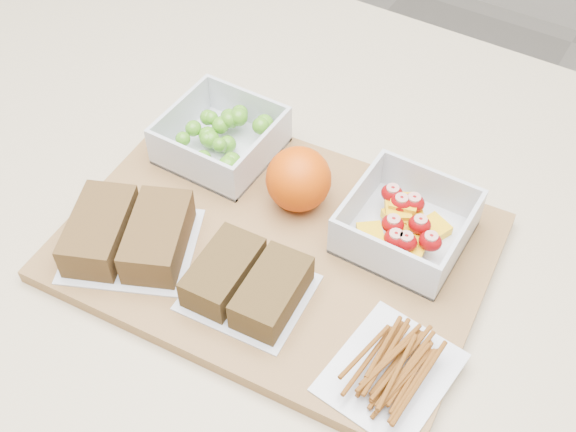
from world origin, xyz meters
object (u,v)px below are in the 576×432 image
grape_container (222,137)px  pretzel_bag (392,366)px  sandwich_bag_left (129,234)px  fruit_container (406,225)px  cutting_board (275,247)px  orange (298,179)px  sandwich_bag_center (248,283)px

grape_container → pretzel_bag: 0.33m
sandwich_bag_left → pretzel_bag: bearing=1.3°
grape_container → fruit_container: size_ratio=0.99×
cutting_board → fruit_container: bearing=29.8°
orange → sandwich_bag_left: size_ratio=0.42×
grape_container → fruit_container: (0.23, -0.01, -0.00)m
orange → sandwich_bag_left: (-0.11, -0.14, -0.02)m
cutting_board → grape_container: 0.15m
sandwich_bag_center → pretzel_bag: size_ratio=0.95×
cutting_board → fruit_container: (0.11, 0.07, 0.03)m
pretzel_bag → orange: bearing=142.6°
grape_container → pretzel_bag: bearing=-28.6°
cutting_board → sandwich_bag_left: (-0.12, -0.08, 0.03)m
sandwich_bag_left → sandwich_bag_center: size_ratio=1.35×
cutting_board → grape_container: bearing=141.4°
sandwich_bag_center → fruit_container: bearing=55.3°
sandwich_bag_center → sandwich_bag_left: bearing=-174.4°
fruit_container → cutting_board: bearing=-145.9°
sandwich_bag_left → pretzel_bag: 0.29m
pretzel_bag → grape_container: bearing=151.4°
cutting_board → grape_container: size_ratio=3.59×
cutting_board → grape_container: grape_container is taller
grape_container → sandwich_bag_center: grape_container is taller
grape_container → orange: size_ratio=1.69×
fruit_container → sandwich_bag_left: fruit_container is taller
grape_container → fruit_container: same height
pretzel_bag → sandwich_bag_left: bearing=-178.7°
grape_container → sandwich_bag_center: bearing=-48.5°
cutting_board → grape_container: (-0.12, 0.08, 0.03)m
grape_container → sandwich_bag_left: bearing=-89.8°
sandwich_bag_left → cutting_board: bearing=33.4°
fruit_container → sandwich_bag_center: fruit_container is taller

